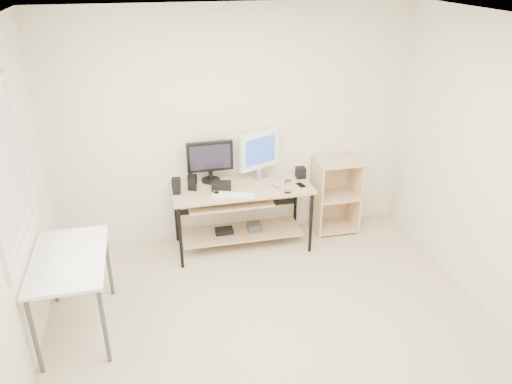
{
  "coord_description": "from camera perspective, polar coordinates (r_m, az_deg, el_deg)",
  "views": [
    {
      "loc": [
        -0.94,
        -3.14,
        3.02
      ],
      "look_at": [
        0.08,
        1.3,
        0.84
      ],
      "focal_mm": 35.0,
      "sensor_mm": 36.0,
      "label": 1
    }
  ],
  "objects": [
    {
      "name": "room",
      "position": [
        3.7,
        1.11,
        -1.83
      ],
      "size": [
        4.01,
        4.01,
        2.62
      ],
      "color": "beige",
      "rests_on": "ground"
    },
    {
      "name": "desk",
      "position": [
        5.48,
        -1.9,
        -1.34
      ],
      "size": [
        1.5,
        0.65,
        0.75
      ],
      "color": "tan",
      "rests_on": "ground"
    },
    {
      "name": "side_table",
      "position": [
        4.48,
        -20.53,
        -7.89
      ],
      "size": [
        0.6,
        1.0,
        0.75
      ],
      "color": "white",
      "rests_on": "ground"
    },
    {
      "name": "shelf_unit",
      "position": [
        5.97,
        8.95,
        -0.23
      ],
      "size": [
        0.5,
        0.4,
        0.9
      ],
      "color": "beige",
      "rests_on": "ground"
    },
    {
      "name": "black_monitor",
      "position": [
        5.43,
        -5.28,
        3.79
      ],
      "size": [
        0.5,
        0.21,
        0.46
      ],
      "rotation": [
        0.0,
        0.0,
        0.02
      ],
      "color": "black",
      "rests_on": "desk"
    },
    {
      "name": "white_imac",
      "position": [
        5.49,
        0.43,
        4.67
      ],
      "size": [
        0.48,
        0.25,
        0.54
      ],
      "rotation": [
        0.0,
        0.0,
        0.41
      ],
      "color": "silver",
      "rests_on": "desk"
    },
    {
      "name": "keyboard",
      "position": [
        5.18,
        -2.54,
        -0.34
      ],
      "size": [
        0.46,
        0.28,
        0.02
      ],
      "primitive_type": "cube",
      "rotation": [
        0.0,
        0.0,
        -0.37
      ],
      "color": "white",
      "rests_on": "desk"
    },
    {
      "name": "mouse",
      "position": [
        5.39,
        2.32,
        0.92
      ],
      "size": [
        0.11,
        0.14,
        0.04
      ],
      "primitive_type": "ellipsoid",
      "rotation": [
        0.0,
        0.0,
        0.28
      ],
      "color": "#B0B0B5",
      "rests_on": "desk"
    },
    {
      "name": "center_speaker",
      "position": [
        5.28,
        -3.99,
        0.68
      ],
      "size": [
        0.22,
        0.14,
        0.1
      ],
      "primitive_type": "cube",
      "rotation": [
        0.0,
        0.0,
        -0.24
      ],
      "color": "black",
      "rests_on": "desk"
    },
    {
      "name": "speaker_left",
      "position": [
        5.25,
        -9.09,
        0.72
      ],
      "size": [
        0.1,
        0.1,
        0.17
      ],
      "rotation": [
        0.0,
        0.0,
        -0.2
      ],
      "color": "black",
      "rests_on": "desk"
    },
    {
      "name": "speaker_right",
      "position": [
        5.6,
        5.12,
        2.23
      ],
      "size": [
        0.1,
        0.1,
        0.12
      ],
      "primitive_type": "cube",
      "rotation": [
        0.0,
        0.0,
        -0.0
      ],
      "color": "black",
      "rests_on": "desk"
    },
    {
      "name": "audio_controller",
      "position": [
        5.31,
        -7.28,
        1.11
      ],
      "size": [
        0.1,
        0.09,
        0.18
      ],
      "primitive_type": "cube",
      "rotation": [
        0.0,
        0.0,
        -0.39
      ],
      "color": "black",
      "rests_on": "desk"
    },
    {
      "name": "volume_puck",
      "position": [
        5.22,
        -4.56,
        -0.13
      ],
      "size": [
        0.07,
        0.07,
        0.02
      ],
      "primitive_type": "cylinder",
      "rotation": [
        0.0,
        0.0,
        -0.22
      ],
      "color": "black",
      "rests_on": "desk"
    },
    {
      "name": "smartphone",
      "position": [
        5.43,
        5.14,
        0.8
      ],
      "size": [
        0.09,
        0.13,
        0.01
      ],
      "primitive_type": "cube",
      "rotation": [
        0.0,
        0.0,
        0.22
      ],
      "color": "black",
      "rests_on": "desk"
    },
    {
      "name": "coaster",
      "position": [
        5.25,
        3.64,
        -0.07
      ],
      "size": [
        0.1,
        0.1,
        0.01
      ],
      "primitive_type": "cylinder",
      "rotation": [
        0.0,
        0.0,
        -0.11
      ],
      "color": "olive",
      "rests_on": "desk"
    },
    {
      "name": "drinking_glass",
      "position": [
        5.22,
        3.66,
        0.63
      ],
      "size": [
        0.07,
        0.07,
        0.13
      ],
      "primitive_type": "cylinder",
      "rotation": [
        0.0,
        0.0,
        -0.11
      ],
      "color": "white",
      "rests_on": "coaster"
    }
  ]
}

